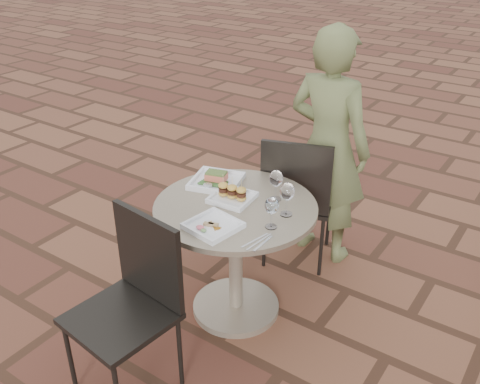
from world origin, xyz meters
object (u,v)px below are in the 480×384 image
Objects in this scene: chair_near at (134,292)px; plate_tuna at (213,225)px; cafe_table at (236,243)px; plate_salmon at (216,180)px; chair_far at (297,192)px; diner at (328,148)px; plate_sliders at (232,195)px.

chair_near is 0.51m from plate_tuna.
cafe_table is 0.39m from plate_salmon.
chair_near is at bearing 64.93° from chair_far.
chair_far is 0.90m from plate_tuna.
cafe_table is at bearing 85.58° from diner.
diner reaches higher than plate_salmon.
plate_sliders is (0.05, 0.74, 0.21)m from chair_near.
chair_near is 2.72× the size of plate_salmon.
diner is 0.85m from plate_sliders.
plate_sliders is (-0.05, 0.04, 0.28)m from cafe_table.
diner is 0.81m from plate_salmon.
chair_near is 0.77m from plate_sliders.
plate_sliders reaches higher than plate_tuna.
chair_far reaches higher than plate_sliders.
chair_near is at bearing -98.20° from cafe_table.
chair_near is 0.59× the size of diner.
chair_near is at bearing -94.01° from plate_sliders.
cafe_table is at bearing 98.84° from plate_tuna.
chair_near is 1.61m from diner.
chair_far is 3.86× the size of plate_sliders.
plate_salmon is 0.49m from plate_tuna.
chair_far is at bearing 85.38° from cafe_table.
chair_far is at bearing 80.34° from plate_sliders.
plate_tuna is at bearing 79.02° from chair_near.
plate_salmon is at bearing 150.86° from plate_sliders.
plate_salmon reaches higher than cafe_table.
chair_near reaches higher than plate_tuna.
plate_sliders is at bearing 106.70° from plate_tuna.
diner is 1.13m from plate_tuna.
chair_far is 0.35m from diner.
plate_salmon is at bearing 40.42° from chair_far.
diner reaches higher than chair_near.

